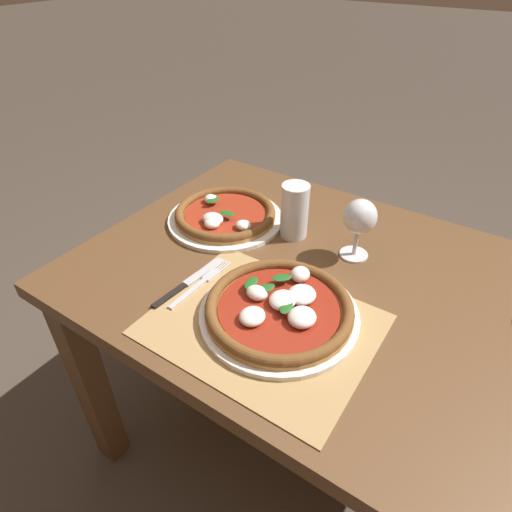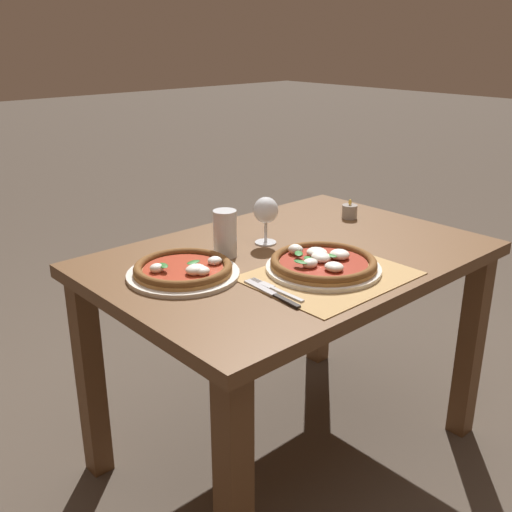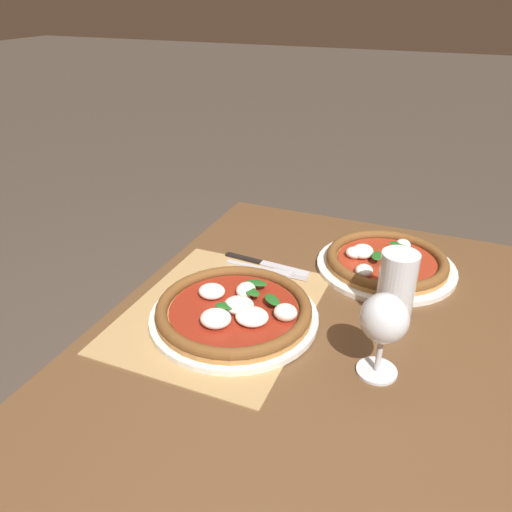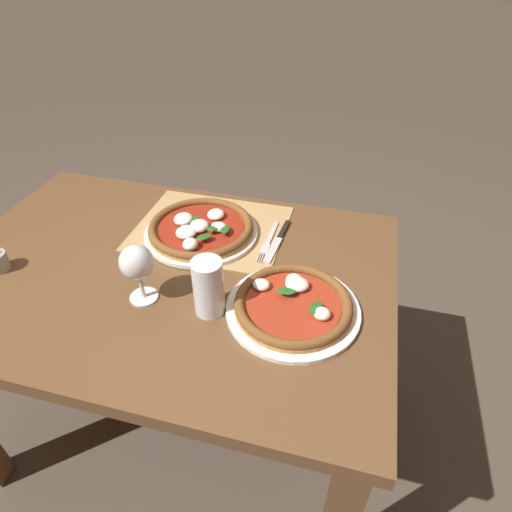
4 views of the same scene
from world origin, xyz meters
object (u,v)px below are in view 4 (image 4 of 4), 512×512
Objects in this scene: pizza_near at (201,228)px; pint_glass at (208,288)px; knife at (278,241)px; fork at (268,242)px; wine_glass at (138,265)px; pizza_far at (293,305)px.

pint_glass reaches higher than pizza_near.
knife is at bearing -174.34° from pizza_near.
pizza_near is at bearing 3.20° from fork.
wine_glass is 0.17m from pint_glass.
pizza_far is at bearing 109.87° from knife.
pizza_far is 0.28m from fork.
fork is 0.93× the size of knife.
wine_glass is 0.42m from knife.
wine_glass is 0.72× the size of knife.
wine_glass is 0.40m from fork.
pint_glass reaches higher than pizza_far.
pint_glass reaches higher than fork.
pizza_far is 1.59× the size of fork.
knife reaches higher than fork.
knife is (-0.26, -0.31, -0.10)m from wine_glass.
wine_glass is (0.36, 0.05, 0.09)m from pizza_far.
fork is 0.03m from knife.
pizza_near is 0.32m from pint_glass.
pizza_far is 0.28m from knife.
wine_glass reaches higher than pizza_far.
pint_glass is 0.31m from fork.
fork is at bearing -128.74° from wine_glass.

